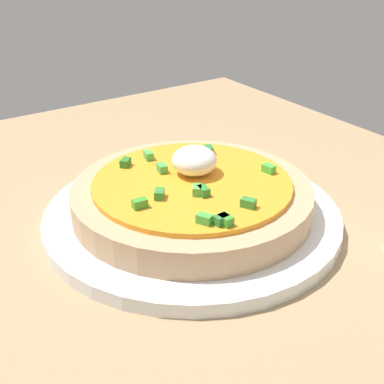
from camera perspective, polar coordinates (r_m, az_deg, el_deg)
dining_table at (r=48.45cm, az=-0.57°, el=-9.17°), size 91.84×78.41×3.42cm
plate at (r=52.99cm, az=-0.00°, el=-2.57°), size 28.98×28.98×1.35cm
pizza at (r=51.91cm, az=0.01°, el=-0.33°), size 23.22×23.22×5.94cm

